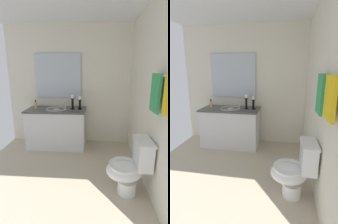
# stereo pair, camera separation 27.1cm
# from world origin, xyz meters

# --- Properties ---
(floor) EXTENTS (2.49, 2.60, 0.02)m
(floor) POSITION_xyz_m (0.00, 0.00, -0.01)
(floor) COLOR beige
(floor) RESTS_ON ground
(wall_back) EXTENTS (2.49, 0.04, 2.45)m
(wall_back) POSITION_xyz_m (0.00, 1.30, 1.23)
(wall_back) COLOR silver
(wall_back) RESTS_ON ground
(wall_left) EXTENTS (0.04, 2.60, 2.45)m
(wall_left) POSITION_xyz_m (-1.24, 0.00, 1.23)
(wall_left) COLOR silver
(wall_left) RESTS_ON ground
(vanity_cabinet) EXTENTS (0.58, 1.19, 0.80)m
(vanity_cabinet) POSITION_xyz_m (-0.92, -0.22, 0.40)
(vanity_cabinet) COLOR silver
(vanity_cabinet) RESTS_ON ground
(sink_basin) EXTENTS (0.40, 0.40, 0.24)m
(sink_basin) POSITION_xyz_m (-0.92, -0.22, 0.76)
(sink_basin) COLOR white
(sink_basin) RESTS_ON vanity_cabinet
(mirror) EXTENTS (0.02, 0.95, 0.89)m
(mirror) POSITION_xyz_m (-1.20, -0.22, 1.44)
(mirror) COLOR silver
(candle_holder_tall) EXTENTS (0.09, 0.09, 0.26)m
(candle_holder_tall) POSITION_xyz_m (-0.95, 0.26, 0.93)
(candle_holder_tall) COLOR black
(candle_holder_tall) RESTS_ON vanity_cabinet
(candle_holder_short) EXTENTS (0.09, 0.09, 0.28)m
(candle_holder_short) POSITION_xyz_m (-0.95, 0.11, 0.94)
(candle_holder_short) COLOR black
(candle_holder_short) RESTS_ON vanity_cabinet
(soap_bottle) EXTENTS (0.06, 0.06, 0.18)m
(soap_bottle) POSITION_xyz_m (-0.94, -0.64, 0.87)
(soap_bottle) COLOR #E5B259
(soap_bottle) RESTS_ON vanity_cabinet
(toilet) EXTENTS (0.39, 0.54, 0.75)m
(toilet) POSITION_xyz_m (0.40, 1.02, 0.37)
(toilet) COLOR white
(toilet) RESTS_ON ground
(towel_bar) EXTENTS (0.80, 0.02, 0.02)m
(towel_bar) POSITION_xyz_m (0.66, 1.24, 1.52)
(towel_bar) COLOR silver
(towel_near_vanity) EXTENTS (0.25, 0.03, 0.42)m
(towel_near_vanity) POSITION_xyz_m (0.46, 1.22, 1.33)
(towel_near_vanity) COLOR #389E59
(towel_near_vanity) RESTS_ON towel_bar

